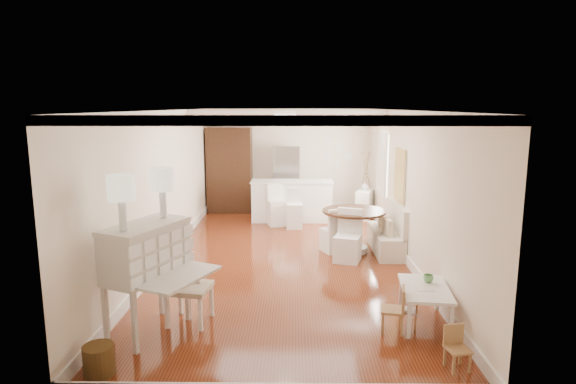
{
  "coord_description": "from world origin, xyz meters",
  "views": [
    {
      "loc": [
        0.15,
        -8.81,
        2.88
      ],
      "look_at": [
        0.04,
        0.3,
        1.24
      ],
      "focal_mm": 30.0,
      "sensor_mm": 36.0,
      "label": 1
    }
  ],
  "objects_px": {
    "slip_chair_near": "(348,236)",
    "sideboard": "(365,204)",
    "kids_chair_c": "(458,348)",
    "secretary_bureau": "(148,279)",
    "gustavian_armchair": "(189,287)",
    "kids_chair_a": "(393,309)",
    "dining_table": "(354,231)",
    "pantry_cabinet": "(230,170)",
    "wicker_basket": "(99,360)",
    "bar_stool_right": "(295,209)",
    "bar_stool_left": "(277,206)",
    "slip_chair_far": "(334,229)",
    "breakfast_counter": "(292,201)",
    "fridge": "(299,179)",
    "kids_chair_b": "(408,310)",
    "kids_table": "(424,305)"
  },
  "relations": [
    {
      "from": "secretary_bureau",
      "to": "slip_chair_near",
      "type": "xyz_separation_m",
      "value": [
        2.86,
        2.91,
        -0.23
      ]
    },
    {
      "from": "breakfast_counter",
      "to": "pantry_cabinet",
      "type": "bearing_deg",
      "value": 147.57
    },
    {
      "from": "bar_stool_left",
      "to": "bar_stool_right",
      "type": "distance_m",
      "value": 0.5
    },
    {
      "from": "slip_chair_far",
      "to": "bar_stool_left",
      "type": "distance_m",
      "value": 2.42
    },
    {
      "from": "kids_table",
      "to": "bar_stool_left",
      "type": "xyz_separation_m",
      "value": [
        -2.16,
        5.34,
        0.24
      ]
    },
    {
      "from": "dining_table",
      "to": "bar_stool_right",
      "type": "height_order",
      "value": "bar_stool_right"
    },
    {
      "from": "bar_stool_left",
      "to": "bar_stool_right",
      "type": "height_order",
      "value": "bar_stool_left"
    },
    {
      "from": "slip_chair_far",
      "to": "pantry_cabinet",
      "type": "relative_size",
      "value": 0.39
    },
    {
      "from": "gustavian_armchair",
      "to": "dining_table",
      "type": "height_order",
      "value": "gustavian_armchair"
    },
    {
      "from": "pantry_cabinet",
      "to": "slip_chair_far",
      "type": "bearing_deg",
      "value": -55.27
    },
    {
      "from": "slip_chair_far",
      "to": "pantry_cabinet",
      "type": "xyz_separation_m",
      "value": [
        -2.55,
        3.68,
        0.7
      ]
    },
    {
      "from": "fridge",
      "to": "sideboard",
      "type": "distance_m",
      "value": 1.93
    },
    {
      "from": "kids_chair_c",
      "to": "sideboard",
      "type": "distance_m",
      "value": 7.3
    },
    {
      "from": "secretary_bureau",
      "to": "bar_stool_right",
      "type": "xyz_separation_m",
      "value": [
        1.87,
        5.39,
        -0.25
      ]
    },
    {
      "from": "breakfast_counter",
      "to": "sideboard",
      "type": "xyz_separation_m",
      "value": [
        1.9,
        0.3,
        -0.14
      ]
    },
    {
      "from": "secretary_bureau",
      "to": "kids_chair_a",
      "type": "height_order",
      "value": "secretary_bureau"
    },
    {
      "from": "gustavian_armchair",
      "to": "bar_stool_left",
      "type": "height_order",
      "value": "gustavian_armchair"
    },
    {
      "from": "kids_chair_b",
      "to": "slip_chair_near",
      "type": "xyz_separation_m",
      "value": [
        -0.5,
        2.76,
        0.24
      ]
    },
    {
      "from": "wicker_basket",
      "to": "kids_chair_c",
      "type": "xyz_separation_m",
      "value": [
        3.92,
        0.15,
        0.08
      ]
    },
    {
      "from": "bar_stool_left",
      "to": "gustavian_armchair",
      "type": "bearing_deg",
      "value": -116.44
    },
    {
      "from": "gustavian_armchair",
      "to": "breakfast_counter",
      "type": "bearing_deg",
      "value": -4.16
    },
    {
      "from": "bar_stool_right",
      "to": "slip_chair_far",
      "type": "bearing_deg",
      "value": -66.0
    },
    {
      "from": "kids_chair_c",
      "to": "kids_chair_b",
      "type": "bearing_deg",
      "value": 94.34
    },
    {
      "from": "slip_chair_far",
      "to": "fridge",
      "type": "height_order",
      "value": "fridge"
    },
    {
      "from": "fridge",
      "to": "kids_table",
      "type": "bearing_deg",
      "value": -76.93
    },
    {
      "from": "dining_table",
      "to": "pantry_cabinet",
      "type": "distance_m",
      "value": 4.79
    },
    {
      "from": "gustavian_armchair",
      "to": "kids_chair_b",
      "type": "distance_m",
      "value": 2.91
    },
    {
      "from": "breakfast_counter",
      "to": "bar_stool_right",
      "type": "height_order",
      "value": "breakfast_counter"
    },
    {
      "from": "secretary_bureau",
      "to": "slip_chair_near",
      "type": "relative_size",
      "value": 1.48
    },
    {
      "from": "kids_chair_a",
      "to": "sideboard",
      "type": "xyz_separation_m",
      "value": [
        0.57,
        6.39,
        0.06
      ]
    },
    {
      "from": "gustavian_armchair",
      "to": "kids_chair_a",
      "type": "distance_m",
      "value": 2.69
    },
    {
      "from": "kids_chair_b",
      "to": "slip_chair_near",
      "type": "bearing_deg",
      "value": -154.9
    },
    {
      "from": "kids_chair_a",
      "to": "dining_table",
      "type": "height_order",
      "value": "dining_table"
    },
    {
      "from": "fridge",
      "to": "sideboard",
      "type": "xyz_separation_m",
      "value": [
        1.7,
        -0.75,
        -0.53
      ]
    },
    {
      "from": "kids_chair_a",
      "to": "fridge",
      "type": "bearing_deg",
      "value": -159.31
    },
    {
      "from": "dining_table",
      "to": "bar_stool_right",
      "type": "xyz_separation_m",
      "value": [
        -1.17,
        1.88,
        0.04
      ]
    },
    {
      "from": "fridge",
      "to": "gustavian_armchair",
      "type": "bearing_deg",
      "value": -102.61
    },
    {
      "from": "kids_chair_c",
      "to": "bar_stool_left",
      "type": "height_order",
      "value": "bar_stool_left"
    },
    {
      "from": "dining_table",
      "to": "gustavian_armchair",
      "type": "bearing_deg",
      "value": -128.81
    },
    {
      "from": "kids_chair_b",
      "to": "slip_chair_far",
      "type": "height_order",
      "value": "slip_chair_far"
    },
    {
      "from": "kids_chair_a",
      "to": "pantry_cabinet",
      "type": "relative_size",
      "value": 0.27
    },
    {
      "from": "dining_table",
      "to": "bar_stool_right",
      "type": "relative_size",
      "value": 1.33
    },
    {
      "from": "wicker_basket",
      "to": "fridge",
      "type": "xyz_separation_m",
      "value": [
        2.25,
        8.19,
        0.73
      ]
    },
    {
      "from": "wicker_basket",
      "to": "kids_chair_a",
      "type": "distance_m",
      "value": 3.55
    },
    {
      "from": "slip_chair_near",
      "to": "sideboard",
      "type": "distance_m",
      "value": 3.63
    },
    {
      "from": "wicker_basket",
      "to": "bar_stool_right",
      "type": "relative_size",
      "value": 0.36
    },
    {
      "from": "slip_chair_near",
      "to": "fridge",
      "type": "relative_size",
      "value": 0.54
    },
    {
      "from": "kids_table",
      "to": "bar_stool_left",
      "type": "bearing_deg",
      "value": 112.02
    },
    {
      "from": "kids_chair_c",
      "to": "slip_chair_far",
      "type": "xyz_separation_m",
      "value": [
        -1.01,
        4.4,
        0.2
      ]
    },
    {
      "from": "secretary_bureau",
      "to": "slip_chair_far",
      "type": "relative_size",
      "value": 1.6
    }
  ]
}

